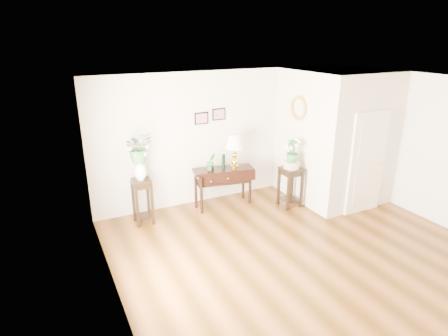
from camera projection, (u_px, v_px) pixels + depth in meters
floor at (303, 253)px, 6.30m from camera, size 6.00×5.50×0.02m
ceiling at (317, 85)px, 5.36m from camera, size 6.00×5.50×0.02m
wall_back at (229, 136)px, 8.14m from camera, size 6.00×0.02×2.80m
wall_left at (114, 215)px, 4.56m from camera, size 0.02×5.50×2.80m
wall_right at (436, 151)px, 7.09m from camera, size 0.02×5.50×2.80m
partition at (334, 135)px, 8.21m from camera, size 1.80×1.95×2.80m
door at (367, 163)px, 7.48m from camera, size 0.90×0.05×2.10m
art_print_left at (201, 118)px, 7.70m from camera, size 0.30×0.02×0.25m
art_print_right at (219, 114)px, 7.85m from camera, size 0.30×0.02×0.25m
wall_ornament at (298, 108)px, 7.70m from camera, size 0.07×0.51×0.51m
console_table at (223, 187)px, 7.94m from camera, size 1.32×0.66×0.84m
table_lamp at (235, 151)px, 7.79m from camera, size 0.53×0.53×0.71m
green_vase at (224, 161)px, 7.75m from camera, size 0.08×0.08×0.31m
potted_plant at (211, 162)px, 7.62m from camera, size 0.20×0.17×0.36m
plant_stand_a at (143, 201)px, 7.19m from camera, size 0.37×0.37×0.90m
porcelain_vase at (140, 168)px, 6.96m from camera, size 0.26×0.26×0.40m
lily_arrangement at (138, 145)px, 6.81m from camera, size 0.61×0.56×0.57m
plant_stand_b at (290, 187)px, 7.92m from camera, size 0.41×0.41×0.86m
ceramic_bowl at (292, 164)px, 7.75m from camera, size 0.40×0.40×0.15m
narcissus at (292, 151)px, 7.65m from camera, size 0.32×0.32×0.48m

